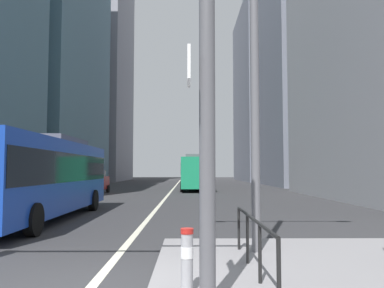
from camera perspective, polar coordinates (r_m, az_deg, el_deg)
The scene contains 13 objects.
ground_plane at distance 26.81m, azimuth -4.00°, elevation -7.98°, with size 160.00×160.00×0.00m, color #303033.
lane_centre_line at distance 36.77m, azimuth -3.03°, elevation -6.83°, with size 0.20×80.00×0.01m, color beige.
office_tower_left_mid at distance 53.69m, azimuth -20.05°, elevation 11.73°, with size 10.80×23.13×32.21m, color slate.
office_tower_left_far at distance 79.32m, azimuth -13.73°, elevation 14.58°, with size 11.78×19.43×53.56m, color gray.
office_tower_right_far at distance 74.66m, azimuth 11.51°, elevation 6.95°, with size 11.89×22.19×31.50m, color slate.
city_bus_blue_oncoming at distance 16.74m, azimuth -20.94°, elevation -4.00°, with size 2.74×11.75×3.40m.
city_bus_red_receding at distance 38.79m, azimuth 0.45°, elevation -3.97°, with size 2.76×10.92×3.40m.
car_oncoming_mid at distance 34.30m, azimuth -14.07°, elevation -5.30°, with size 2.15×4.36×1.94m.
car_receding_near at distance 51.24m, azimuth 1.31°, elevation -4.86°, with size 2.09×4.07×1.94m.
traffic_signal_gantry at distance 6.04m, azimuth -18.99°, elevation 17.17°, with size 6.25×0.65×6.00m.
street_lamp_post at distance 9.69m, azimuth 8.96°, elevation 16.22°, with size 5.50×0.32×8.00m.
bollard_right at distance 6.19m, azimuth -0.72°, elevation -15.95°, with size 0.20×0.20×0.95m.
pedestrian_railing at distance 7.36m, azimuth 8.80°, elevation -12.39°, with size 0.06×4.13×0.98m.
Camera 1 is at (1.64, -6.68, 1.98)m, focal length 36.94 mm.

